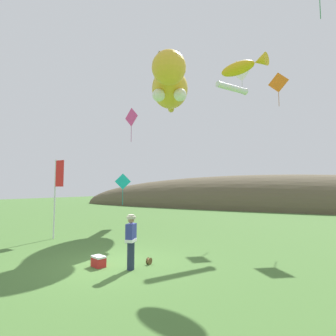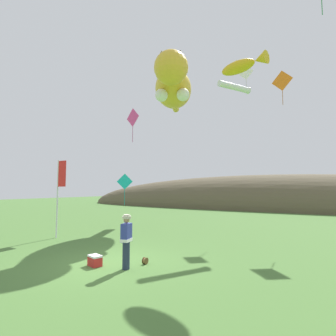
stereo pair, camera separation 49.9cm
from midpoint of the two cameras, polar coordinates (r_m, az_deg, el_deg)
The scene contains 13 objects.
ground_plane at distance 10.03m, azimuth -13.14°, elevation -19.62°, with size 120.00×120.00×0.00m, color #477033.
distant_hill_ridge at distance 37.00m, azimuth 18.54°, elevation -8.36°, with size 59.62×11.21×8.93m.
festival_attendant at distance 9.03m, azimuth -9.70°, elevation -15.17°, with size 0.35×0.47×1.77m.
kite_spool at distance 9.71m, azimuth -5.70°, elevation -19.51°, with size 0.12×0.23×0.23m.
picnic_cooler at distance 9.75m, azimuth -16.39°, elevation -18.91°, with size 0.56×0.45×0.36m.
festival_banner_pole at distance 15.26m, azimuth -23.87°, elevation -3.70°, with size 0.66×0.08×4.19m.
kite_giant_cat at distance 20.92m, azimuth -0.34°, elevation 17.27°, with size 5.36×9.13×3.01m.
kite_fish_windsock at distance 14.03m, azimuth 14.83°, elevation 20.54°, with size 2.42×1.20×0.72m.
kite_tube_streamer at distance 17.13m, azimuth 13.02°, elevation 16.59°, with size 1.54×2.26×0.44m.
kite_diamond_teal at distance 15.65m, azimuth -10.70°, elevation -3.00°, with size 0.79×0.53×1.84m.
kite_diamond_white at distance 22.04m, azimuth 15.14°, elevation 19.17°, with size 1.13×0.19×2.04m.
kite_diamond_pink at distance 15.46m, azimuth -8.91°, elevation 10.82°, with size 1.06×0.26×1.99m.
kite_diamond_orange at distance 18.90m, azimuth 22.16°, elevation 16.83°, with size 1.28×0.33×2.22m.
Camera 1 is at (6.15, -7.41, 2.63)m, focal length 28.00 mm.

